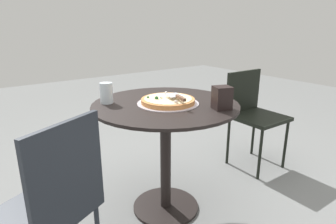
# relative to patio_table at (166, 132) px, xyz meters

# --- Properties ---
(ground_plane) EXTENTS (10.00, 10.00, 0.00)m
(ground_plane) POSITION_rel_patio_table_xyz_m (0.00, 0.00, -0.57)
(ground_plane) COLOR gray
(patio_table) EXTENTS (0.91, 0.91, 0.76)m
(patio_table) POSITION_rel_patio_table_xyz_m (0.00, 0.00, 0.00)
(patio_table) COLOR black
(patio_table) RESTS_ON ground
(pizza_on_tray) EXTENTS (0.38, 0.38, 0.05)m
(pizza_on_tray) POSITION_rel_patio_table_xyz_m (0.02, 0.01, 0.21)
(pizza_on_tray) COLOR silver
(pizza_on_tray) RESTS_ON patio_table
(pizza_server) EXTENTS (0.22, 0.10, 0.02)m
(pizza_server) POSITION_rel_patio_table_xyz_m (0.09, 0.02, 0.25)
(pizza_server) COLOR silver
(pizza_server) RESTS_ON pizza_on_tray
(drinking_cup) EXTENTS (0.08, 0.08, 0.13)m
(drinking_cup) POSITION_rel_patio_table_xyz_m (-0.22, -0.29, 0.25)
(drinking_cup) COLOR silver
(drinking_cup) RESTS_ON patio_table
(napkin_dispenser) EXTENTS (0.12, 0.12, 0.13)m
(napkin_dispenser) POSITION_rel_patio_table_xyz_m (0.29, 0.19, 0.26)
(napkin_dispenser) COLOR black
(napkin_dispenser) RESTS_ON patio_table
(patio_chair_near) EXTENTS (0.50, 0.50, 0.87)m
(patio_chair_near) POSITION_rel_patio_table_xyz_m (0.25, -0.77, -0.06)
(patio_chair_near) COLOR #272C35
(patio_chair_near) RESTS_ON ground
(patio_chair_far) EXTENTS (0.41, 0.41, 0.83)m
(patio_chair_far) POSITION_rel_patio_table_xyz_m (-0.10, 1.01, -0.06)
(patio_chair_far) COLOR black
(patio_chair_far) RESTS_ON ground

